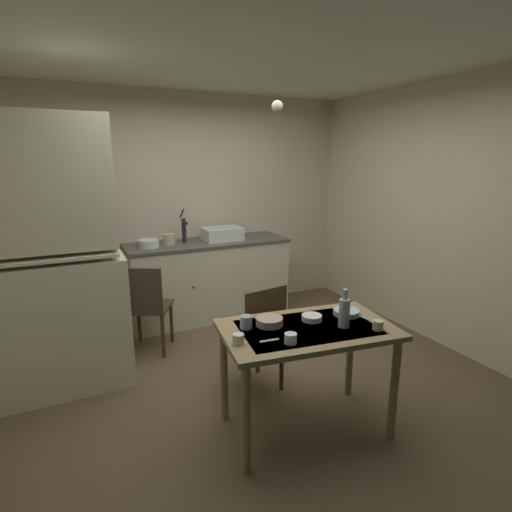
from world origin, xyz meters
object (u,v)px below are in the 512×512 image
at_px(sink_basin, 222,234).
at_px(dining_table, 307,342).
at_px(chair_far_side, 258,336).
at_px(hutch_cabinet, 53,270).
at_px(serving_bowl_wide, 312,318).
at_px(mug_tall, 378,325).
at_px(mixing_bowl_counter, 149,244).
at_px(glass_bottle, 344,312).
at_px(chair_by_counter, 147,306).
at_px(hand_pump, 184,228).

bearing_deg(sink_basin, dining_table, -96.43).
height_order(dining_table, chair_far_side, chair_far_side).
relative_size(dining_table, chair_far_side, 1.35).
height_order(hutch_cabinet, dining_table, hutch_cabinet).
bearing_deg(serving_bowl_wide, mug_tall, -46.77).
distance_m(mixing_bowl_counter, dining_table, 2.34).
height_order(hutch_cabinet, sink_basin, hutch_cabinet).
relative_size(chair_far_side, glass_bottle, 3.45).
bearing_deg(mixing_bowl_counter, sink_basin, 3.29).
height_order(hutch_cabinet, serving_bowl_wide, hutch_cabinet).
bearing_deg(chair_by_counter, hand_pump, 49.85).
bearing_deg(serving_bowl_wide, chair_far_side, 111.24).
bearing_deg(sink_basin, chair_far_side, -101.70).
distance_m(mixing_bowl_counter, mug_tall, 2.68).
bearing_deg(chair_far_side, dining_table, -80.22).
bearing_deg(chair_by_counter, sink_basin, 32.21).
bearing_deg(hand_pump, chair_by_counter, -130.15).
xyz_separation_m(mixing_bowl_counter, glass_bottle, (0.83, -2.34, -0.10)).
bearing_deg(hand_pump, hutch_cabinet, -141.64).
relative_size(chair_by_counter, glass_bottle, 3.38).
height_order(mixing_bowl_counter, glass_bottle, glass_bottle).
bearing_deg(sink_basin, hutch_cabinet, -150.39).
relative_size(mixing_bowl_counter, chair_by_counter, 0.25).
bearing_deg(mixing_bowl_counter, chair_far_side, -72.93).
bearing_deg(chair_far_side, sink_basin, 78.30).
height_order(sink_basin, serving_bowl_wide, sink_basin).
bearing_deg(hutch_cabinet, mixing_bowl_counter, 46.54).
xyz_separation_m(hand_pump, mixing_bowl_counter, (-0.42, -0.10, -0.13)).
relative_size(hutch_cabinet, serving_bowl_wide, 15.48).
xyz_separation_m(sink_basin, mixing_bowl_counter, (-0.87, -0.05, -0.03)).
bearing_deg(serving_bowl_wide, mixing_bowl_counter, 108.02).
bearing_deg(sink_basin, mixing_bowl_counter, -176.71).
distance_m(dining_table, chair_far_side, 0.60).
bearing_deg(hutch_cabinet, serving_bowl_wide, -36.44).
distance_m(hand_pump, serving_bowl_wide, 2.29).
bearing_deg(chair_by_counter, chair_far_side, -57.80).
bearing_deg(dining_table, sink_basin, 83.57).
relative_size(dining_table, chair_by_counter, 1.37).
xyz_separation_m(mixing_bowl_counter, serving_bowl_wide, (0.70, -2.15, -0.18)).
height_order(mixing_bowl_counter, serving_bowl_wide, mixing_bowl_counter).
xyz_separation_m(sink_basin, glass_bottle, (-0.04, -2.39, -0.13)).
relative_size(hand_pump, glass_bottle, 1.47).
bearing_deg(dining_table, chair_far_side, 99.78).
bearing_deg(chair_by_counter, glass_bottle, -60.31).
xyz_separation_m(hutch_cabinet, mug_tall, (1.92, -1.51, -0.23)).
xyz_separation_m(mug_tall, glass_bottle, (-0.17, 0.14, 0.07)).
distance_m(dining_table, serving_bowl_wide, 0.18).
bearing_deg(chair_far_side, hand_pump, 92.87).
relative_size(serving_bowl_wide, mug_tall, 2.05).
bearing_deg(chair_by_counter, mug_tall, -58.14).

